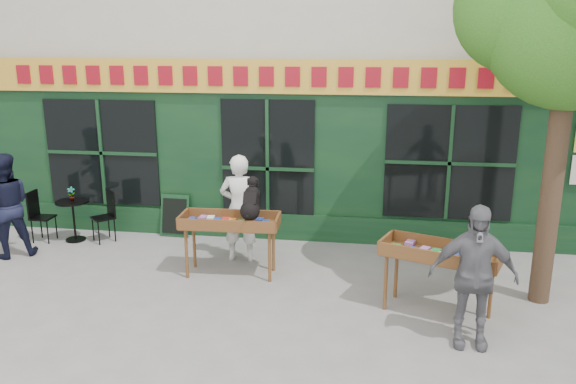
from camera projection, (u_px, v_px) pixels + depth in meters
name	position (u px, v px, depth m)	size (l,w,h in m)	color
ground	(240.00, 290.00, 8.36)	(80.00, 80.00, 0.00)	slate
book_cart_center	(230.00, 225.00, 8.71)	(1.52, 0.68, 0.99)	brown
dog	(251.00, 198.00, 8.50)	(0.34, 0.60, 0.60)	black
woman	(240.00, 208.00, 9.31)	(0.66, 0.43, 1.81)	white
book_cart_right	(440.00, 257.00, 7.40)	(1.62, 1.11, 0.99)	brown
man_right	(473.00, 276.00, 6.63)	(1.03, 0.43, 1.77)	#5D5D62
bistro_table	(73.00, 212.00, 10.32)	(0.60, 0.60, 0.76)	black
bistro_chair_left	(38.00, 212.00, 10.32)	(0.38, 0.37, 0.95)	black
bistro_chair_right	(107.00, 211.00, 10.34)	(0.51, 0.51, 0.95)	black
potted_plant	(71.00, 194.00, 10.23)	(0.14, 0.09, 0.27)	gray
man_left	(5.00, 206.00, 9.48)	(0.87, 0.68, 1.80)	black
chalkboard	(174.00, 216.00, 10.61)	(0.57, 0.22, 0.79)	black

